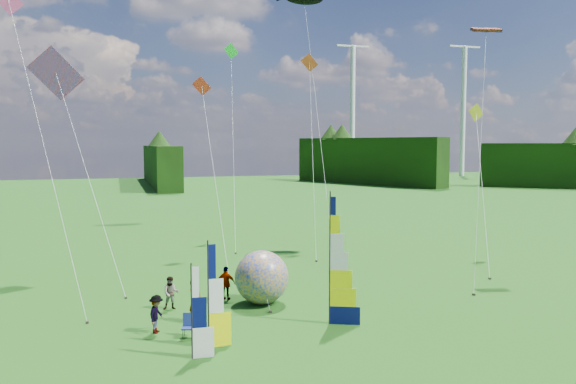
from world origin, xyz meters
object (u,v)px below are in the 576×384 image
object	(u,v)px
bol_inflatable	(262,277)
spectator_d	(226,283)
side_banner_left	(208,297)
camp_chair	(189,326)
kite_whale	(317,102)
feather_banner_main	(330,261)
spectator_c	(156,314)
side_banner_far	(192,313)
spectator_b	(171,293)
spectator_a	(195,301)

from	to	relation	value
bol_inflatable	spectator_d	size ratio (longest dim) A/B	1.55
side_banner_left	spectator_d	bearing A→B (deg)	70.03
camp_chair	kite_whale	world-z (taller)	kite_whale
feather_banner_main	spectator_c	size ratio (longest dim) A/B	3.51
side_banner_far	spectator_b	size ratio (longest dim) A/B	2.16
bol_inflatable	spectator_b	world-z (taller)	bol_inflatable
kite_whale	spectator_c	bearing A→B (deg)	-126.95
side_banner_left	spectator_c	world-z (taller)	side_banner_left
kite_whale	side_banner_left	bearing A→B (deg)	-119.60
spectator_c	camp_chair	bearing A→B (deg)	-105.88
feather_banner_main	camp_chair	world-z (taller)	feather_banner_main
side_banner_far	kite_whale	distance (m)	24.65
spectator_c	spectator_d	world-z (taller)	spectator_d
spectator_c	spectator_d	xyz separation A→B (m)	(3.58, 3.85, 0.05)
kite_whale	spectator_b	bearing A→B (deg)	-130.81
feather_banner_main	spectator_b	bearing A→B (deg)	169.94
side_banner_left	camp_chair	size ratio (longest dim) A/B	4.12
spectator_b	spectator_c	distance (m)	3.20
side_banner_far	side_banner_left	bearing A→B (deg)	53.16
spectator_d	camp_chair	bearing A→B (deg)	95.00
spectator_c	kite_whale	world-z (taller)	kite_whale
spectator_b	camp_chair	distance (m)	4.09
spectator_b	spectator_d	world-z (taller)	spectator_d
side_banner_left	spectator_b	distance (m)	5.60
bol_inflatable	spectator_c	size ratio (longest dim) A/B	1.66
spectator_b	camp_chair	world-z (taller)	spectator_b
side_banner_left	side_banner_far	distance (m)	1.17
spectator_d	feather_banner_main	bearing A→B (deg)	156.78
bol_inflatable	spectator_a	xyz separation A→B (m)	(-3.41, -1.80, -0.37)
side_banner_left	kite_whale	world-z (taller)	kite_whale
feather_banner_main	side_banner_far	distance (m)	6.49
spectator_c	spectator_b	bearing A→B (deg)	9.08
bol_inflatable	spectator_a	world-z (taller)	bol_inflatable
bol_inflatable	kite_whale	bearing A→B (deg)	60.37
side_banner_far	camp_chair	xyz separation A→B (m)	(0.15, 2.20, -1.18)
side_banner_left	side_banner_far	world-z (taller)	side_banner_left
side_banner_left	spectator_b	size ratio (longest dim) A/B	2.56
kite_whale	spectator_d	bearing A→B (deg)	-125.33
spectator_a	spectator_d	xyz separation A→B (m)	(1.91, 2.92, -0.08)
bol_inflatable	side_banner_far	bearing A→B (deg)	-124.48
spectator_b	spectator_a	bearing A→B (deg)	-62.46
spectator_a	spectator_d	size ratio (longest dim) A/B	1.10
side_banner_left	kite_whale	bearing A→B (deg)	55.98
feather_banner_main	spectator_a	bearing A→B (deg)	-176.53
spectator_b	spectator_c	xyz separation A→B (m)	(-0.87, -3.07, 0.01)
feather_banner_main	side_banner_left	bearing A→B (deg)	-142.70
feather_banner_main	side_banner_far	xyz separation A→B (m)	(-6.03, -2.15, -1.05)
camp_chair	side_banner_far	bearing A→B (deg)	-79.10
spectator_c	camp_chair	xyz separation A→B (m)	(1.15, -0.99, -0.30)
side_banner_far	spectator_a	bearing A→B (deg)	83.98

